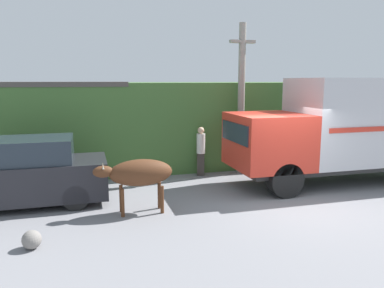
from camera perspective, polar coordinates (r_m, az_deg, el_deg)
name	(u,v)px	position (r m, az deg, el deg)	size (l,w,h in m)	color
ground_plane	(293,202)	(10.69, 15.13, -8.55)	(60.00, 60.00, 0.00)	gray
hillside_embankment	(214,120)	(16.30, 3.38, 3.72)	(32.00, 5.70, 3.20)	#426B33
building_backdrop	(40,129)	(13.99, -22.19, 2.18)	(5.90, 2.70, 3.24)	#99ADB7
cargo_truck	(347,127)	(12.95, 22.60, 2.38)	(7.13, 2.28, 3.36)	#2D2D2D
brown_cow	(139,173)	(9.36, -8.09, -4.45)	(1.94, 0.67, 1.36)	#512D19
parked_suv	(23,174)	(10.83, -24.31, -4.14)	(4.32, 1.80, 1.79)	#232328
pedestrian_on_hill	(201,149)	(12.93, 1.36, -0.70)	(0.38, 0.38, 1.71)	#38332D
utility_pole	(241,97)	(13.24, 7.52, 7.12)	(0.90, 0.24, 5.21)	gray
roadside_rock	(32,240)	(8.22, -23.24, -13.25)	(0.38, 0.38, 0.38)	gray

